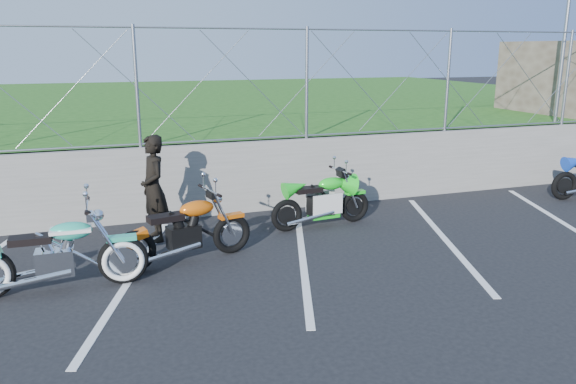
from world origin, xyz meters
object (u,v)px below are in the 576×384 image
object	(u,v)px
naked_orange	(187,233)
person_standing	(154,189)
sportbike_green	(323,203)
cruiser_turquoise	(59,258)

from	to	relation	value
naked_orange	person_standing	xyz separation A→B (m)	(-0.31, 1.12, 0.40)
sportbike_green	person_standing	xyz separation A→B (m)	(-2.74, 0.21, 0.42)
cruiser_turquoise	naked_orange	bearing A→B (deg)	17.25
cruiser_turquoise	naked_orange	size ratio (longest dim) A/B	1.10
cruiser_turquoise	sportbike_green	world-z (taller)	cruiser_turquoise
naked_orange	sportbike_green	size ratio (longest dim) A/B	1.08
cruiser_turquoise	naked_orange	xyz separation A→B (m)	(1.63, 0.47, -0.01)
naked_orange	sportbike_green	bearing A→B (deg)	8.19
sportbike_green	person_standing	bearing A→B (deg)	169.91
naked_orange	person_standing	bearing A→B (deg)	93.35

